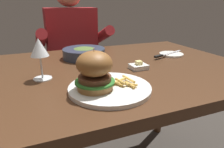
{
  "coord_description": "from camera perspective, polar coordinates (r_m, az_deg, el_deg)",
  "views": [
    {
      "loc": [
        -0.27,
        -0.8,
        1.02
      ],
      "look_at": [
        -0.03,
        -0.2,
        0.78
      ],
      "focal_mm": 32.0,
      "sensor_mm": 36.0,
      "label": 1
    }
  ],
  "objects": [
    {
      "name": "burger_sandwich",
      "position": [
        0.62,
        -5.0,
        1.01
      ],
      "size": [
        0.13,
        0.13,
        0.13
      ],
      "color": "#9E6B38",
      "rests_on": "main_plate"
    },
    {
      "name": "butter_dish",
      "position": [
        0.88,
        7.61,
        2.2
      ],
      "size": [
        0.07,
        0.06,
        0.04
      ],
      "color": "white",
      "rests_on": "dining_table"
    },
    {
      "name": "bread_plate",
      "position": [
        1.16,
        16.6,
        5.42
      ],
      "size": [
        0.13,
        0.13,
        0.01
      ],
      "primitive_type": "cylinder",
      "color": "white",
      "rests_on": "dining_table"
    },
    {
      "name": "diner_person",
      "position": [
        1.6,
        -11.03,
        2.99
      ],
      "size": [
        0.51,
        0.36,
        1.18
      ],
      "color": "#282833",
      "rests_on": "ground"
    },
    {
      "name": "dining_table",
      "position": [
        0.92,
        -2.98,
        -3.39
      ],
      "size": [
        1.34,
        0.86,
        0.74
      ],
      "color": "#472B19",
      "rests_on": "ground"
    },
    {
      "name": "table_knife",
      "position": [
        1.11,
        15.19,
        5.47
      ],
      "size": [
        0.23,
        0.09,
        0.01
      ],
      "color": "silver",
      "rests_on": "bread_plate"
    },
    {
      "name": "fries_pile",
      "position": [
        0.68,
        2.79,
        -2.28
      ],
      "size": [
        0.09,
        0.11,
        0.02
      ],
      "color": "gold",
      "rests_on": "main_plate"
    },
    {
      "name": "main_plate",
      "position": [
        0.67,
        -0.63,
        -4.03
      ],
      "size": [
        0.28,
        0.28,
        0.01
      ],
      "primitive_type": "cylinder",
      "color": "white",
      "rests_on": "dining_table"
    },
    {
      "name": "soup_bowl",
      "position": [
        1.06,
        -8.01,
        6.02
      ],
      "size": [
        0.22,
        0.22,
        0.06
      ],
      "color": "#2D384C",
      "rests_on": "dining_table"
    },
    {
      "name": "wine_glass",
      "position": [
        0.77,
        -20.08,
        6.59
      ],
      "size": [
        0.07,
        0.07,
        0.16
      ],
      "color": "silver",
      "rests_on": "dining_table"
    }
  ]
}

